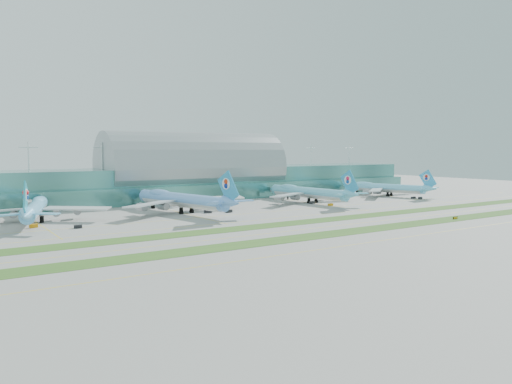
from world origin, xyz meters
TOP-DOWN VIEW (x-y plane):
  - ground at (0.00, 0.00)m, footprint 700.00×700.00m
  - terminal at (0.01, 128.79)m, footprint 340.00×69.10m
  - grass_strip_near at (0.00, -28.00)m, footprint 420.00×12.00m
  - grass_strip_far at (0.00, 2.00)m, footprint 420.00×12.00m
  - taxiline_a at (0.00, -48.00)m, footprint 420.00×0.35m
  - taxiline_b at (0.00, -14.00)m, footprint 420.00×0.35m
  - taxiline_c at (0.00, 18.00)m, footprint 420.00×0.35m
  - taxiline_d at (0.00, 40.00)m, footprint 420.00×0.35m
  - airliner_a at (-107.81, 67.91)m, footprint 62.15×71.83m
  - airliner_b at (-40.87, 61.90)m, footprint 70.27×80.83m
  - airliner_c at (43.66, 64.94)m, footprint 66.15×75.28m
  - airliner_d at (115.20, 69.54)m, footprint 58.06×67.23m
  - gse_a at (-111.63, 49.80)m, footprint 3.36×2.38m
  - gse_b at (-96.85, 38.60)m, footprint 3.49×2.34m
  - gse_c at (-30.20, 53.02)m, footprint 4.23×3.07m
  - gse_d at (-20.50, 48.91)m, footprint 3.56×2.00m
  - gse_e at (43.29, 43.92)m, footprint 3.17×1.69m
  - gse_f at (41.25, 57.66)m, footprint 4.41×3.12m
  - gse_g at (116.43, 40.31)m, footprint 3.51×2.40m
  - gse_h at (115.93, 45.33)m, footprint 3.51×1.99m
  - taxiway_sign_east at (53.82, -28.84)m, footprint 2.81×0.63m

SIDE VIEW (x-z plane):
  - ground at x=0.00m, z-range 0.00..0.00m
  - taxiline_a at x=0.00m, z-range 0.00..0.01m
  - taxiline_b at x=0.00m, z-range 0.00..0.01m
  - taxiline_c at x=0.00m, z-range 0.00..0.01m
  - taxiline_d at x=0.00m, z-range 0.00..0.01m
  - grass_strip_near at x=0.00m, z-range 0.00..0.08m
  - grass_strip_far at x=0.00m, z-range 0.00..0.08m
  - taxiway_sign_east at x=53.82m, z-range -0.01..1.18m
  - gse_h at x=115.93m, z-range 0.00..1.23m
  - gse_e at x=43.29m, z-range 0.00..1.28m
  - gse_b at x=-96.85m, z-range 0.00..1.33m
  - gse_d at x=-20.50m, z-range 0.00..1.42m
  - gse_f at x=41.25m, z-range 0.00..1.43m
  - gse_g at x=116.43m, z-range 0.00..1.45m
  - gse_a at x=-111.63m, z-range 0.00..1.52m
  - gse_c at x=-30.20m, z-range 0.00..1.55m
  - airliner_d at x=115.20m, z-range -3.62..15.27m
  - airliner_a at x=-107.81m, z-range -3.85..16.24m
  - airliner_c at x=43.66m, z-range -3.97..16.74m
  - airliner_b at x=-40.87m, z-range -4.29..18.12m
  - terminal at x=0.01m, z-range -3.77..32.23m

